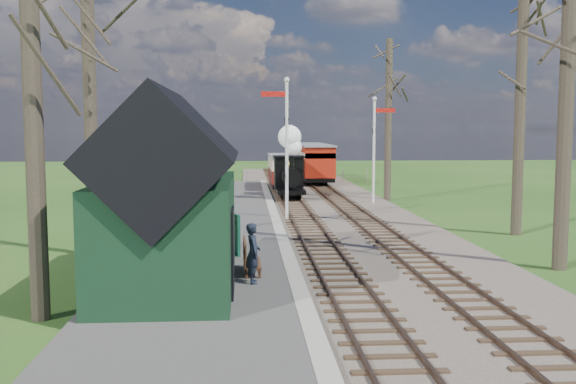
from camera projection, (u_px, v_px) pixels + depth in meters
The scene contains 19 objects.
ground at pixel (378, 344), 12.00m from camera, with size 140.00×140.00×0.00m, color #274D18.
distant_hills at pixel (279, 297), 77.60m from camera, with size 114.40×48.00×22.02m.
ballast_bed at pixel (317, 204), 33.93m from camera, with size 8.00×60.00×0.10m, color brown.
track_near at pixel (293, 204), 33.84m from camera, with size 1.60×60.00×0.15m.
track_far at pixel (342, 203), 34.01m from camera, with size 1.60×60.00×0.15m.
platform at pixel (220, 227), 25.67m from camera, with size 5.00×44.00×0.20m, color #474442.
coping_strip at pixel (278, 226), 25.82m from camera, with size 0.40×44.00×0.21m, color #B2AD9E.
station_shed at pixel (170, 202), 15.47m from camera, with size 3.25×6.30×4.78m.
semaphore_near at pixel (285, 138), 27.49m from camera, with size 1.22×0.24×6.22m.
semaphore_far at pixel (375, 142), 33.81m from camera, with size 1.22×0.24×5.72m.
bare_trees at pixel (358, 94), 21.61m from camera, with size 15.51×22.39×12.00m.
fence_line at pixel (283, 176), 47.72m from camera, with size 12.60×0.08×1.00m.
locomotive at pixel (290, 167), 35.91m from camera, with size 1.61×3.77×4.03m.
coach at pixel (284, 169), 41.98m from camera, with size 1.88×6.45×1.98m.
red_carriage_a at pixel (316, 163), 46.09m from camera, with size 2.22×5.49×2.34m.
red_carriage_b at pixel (309, 159), 51.55m from camera, with size 2.22×5.49×2.34m.
sign_board at pixel (235, 234), 19.53m from camera, with size 0.38×0.83×1.25m.
bench at pixel (248, 258), 17.03m from camera, with size 0.48×1.53×0.87m.
person at pixel (253, 253), 15.86m from camera, with size 0.55×0.36×1.50m, color #1B2130.
Camera 1 is at (-2.46, -11.53, 4.00)m, focal length 40.00 mm.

